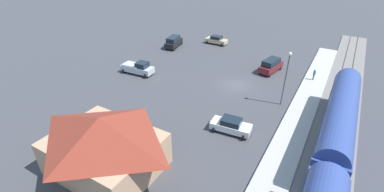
{
  "coord_description": "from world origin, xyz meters",
  "views": [
    {
      "loc": [
        -12.57,
        34.41,
        18.85
      ],
      "look_at": [
        3.17,
        7.66,
        1.0
      ],
      "focal_mm": 25.33,
      "sensor_mm": 36.0,
      "label": 1
    }
  ],
  "objects_px": {
    "station_building": "(104,143)",
    "sedan_tan": "(216,40)",
    "suv_maroon": "(271,65)",
    "sedan_white": "(231,125)",
    "pickup_silver": "(138,68)",
    "suv_black": "(174,42)",
    "light_pole_near_platform": "(287,73)",
    "pedestrian_on_platform": "(314,74)"
  },
  "relations": [
    {
      "from": "station_building",
      "to": "sedan_tan",
      "type": "xyz_separation_m",
      "value": [
        6.79,
        -37.36,
        -2.12
      ]
    },
    {
      "from": "sedan_tan",
      "to": "suv_maroon",
      "type": "xyz_separation_m",
      "value": [
        -13.8,
        8.02,
        0.27
      ]
    },
    {
      "from": "station_building",
      "to": "sedan_white",
      "type": "relative_size",
      "value": 2.23
    },
    {
      "from": "pickup_silver",
      "to": "suv_black",
      "type": "height_order",
      "value": "suv_black"
    },
    {
      "from": "station_building",
      "to": "light_pole_near_platform",
      "type": "distance_m",
      "value": 22.9
    },
    {
      "from": "pickup_silver",
      "to": "suv_black",
      "type": "xyz_separation_m",
      "value": [
        2.05,
        -13.41,
        0.12
      ]
    },
    {
      "from": "station_building",
      "to": "sedan_white",
      "type": "bearing_deg",
      "value": -125.37
    },
    {
      "from": "pedestrian_on_platform",
      "to": "pickup_silver",
      "type": "bearing_deg",
      "value": 24.53
    },
    {
      "from": "pedestrian_on_platform",
      "to": "light_pole_near_platform",
      "type": "relative_size",
      "value": 0.23
    },
    {
      "from": "suv_black",
      "to": "suv_maroon",
      "type": "relative_size",
      "value": 0.99
    },
    {
      "from": "sedan_white",
      "to": "light_pole_near_platform",
      "type": "xyz_separation_m",
      "value": [
        -3.36,
        -8.87,
        3.75
      ]
    },
    {
      "from": "sedan_tan",
      "to": "suv_maroon",
      "type": "relative_size",
      "value": 0.87
    },
    {
      "from": "pickup_silver",
      "to": "suv_black",
      "type": "relative_size",
      "value": 1.07
    },
    {
      "from": "sedan_tan",
      "to": "sedan_white",
      "type": "height_order",
      "value": "same"
    },
    {
      "from": "station_building",
      "to": "pickup_silver",
      "type": "relative_size",
      "value": 1.88
    },
    {
      "from": "light_pole_near_platform",
      "to": "suv_maroon",
      "type": "bearing_deg",
      "value": -66.02
    },
    {
      "from": "pickup_silver",
      "to": "suv_black",
      "type": "bearing_deg",
      "value": -81.31
    },
    {
      "from": "sedan_white",
      "to": "suv_black",
      "type": "xyz_separation_m",
      "value": [
        21.21,
        -20.09,
        0.27
      ]
    },
    {
      "from": "sedan_tan",
      "to": "suv_black",
      "type": "height_order",
      "value": "suv_black"
    },
    {
      "from": "sedan_white",
      "to": "light_pole_near_platform",
      "type": "bearing_deg",
      "value": -110.74
    },
    {
      "from": "pedestrian_on_platform",
      "to": "light_pole_near_platform",
      "type": "xyz_separation_m",
      "value": [
        2.48,
        9.23,
        3.35
      ]
    },
    {
      "from": "sedan_white",
      "to": "station_building",
      "type": "bearing_deg",
      "value": 54.63
    },
    {
      "from": "station_building",
      "to": "suv_maroon",
      "type": "bearing_deg",
      "value": -103.43
    },
    {
      "from": "pedestrian_on_platform",
      "to": "sedan_tan",
      "type": "height_order",
      "value": "pedestrian_on_platform"
    },
    {
      "from": "sedan_white",
      "to": "pickup_silver",
      "type": "xyz_separation_m",
      "value": [
        19.16,
        -6.68,
        0.15
      ]
    },
    {
      "from": "sedan_tan",
      "to": "light_pole_near_platform",
      "type": "distance_m",
      "value": 25.34
    },
    {
      "from": "pedestrian_on_platform",
      "to": "suv_black",
      "type": "height_order",
      "value": "suv_black"
    },
    {
      "from": "sedan_tan",
      "to": "station_building",
      "type": "bearing_deg",
      "value": 100.3
    },
    {
      "from": "sedan_tan",
      "to": "suv_black",
      "type": "relative_size",
      "value": 0.88
    },
    {
      "from": "suv_black",
      "to": "suv_maroon",
      "type": "distance_m",
      "value": 20.45
    },
    {
      "from": "suv_black",
      "to": "light_pole_near_platform",
      "type": "height_order",
      "value": "light_pole_near_platform"
    },
    {
      "from": "pedestrian_on_platform",
      "to": "suv_black",
      "type": "xyz_separation_m",
      "value": [
        27.05,
        -2.0,
        -0.13
      ]
    },
    {
      "from": "pedestrian_on_platform",
      "to": "sedan_tan",
      "type": "xyz_separation_m",
      "value": [
        20.47,
        -8.22,
        -0.4
      ]
    },
    {
      "from": "pickup_silver",
      "to": "sedan_white",
      "type": "bearing_deg",
      "value": 160.78
    },
    {
      "from": "station_building",
      "to": "pedestrian_on_platform",
      "type": "xyz_separation_m",
      "value": [
        -13.68,
        -29.14,
        -1.72
      ]
    },
    {
      "from": "sedan_white",
      "to": "pickup_silver",
      "type": "distance_m",
      "value": 20.29
    },
    {
      "from": "sedan_white",
      "to": "suv_black",
      "type": "distance_m",
      "value": 29.21
    },
    {
      "from": "pedestrian_on_platform",
      "to": "sedan_white",
      "type": "xyz_separation_m",
      "value": [
        5.84,
        18.09,
        -0.4
      ]
    },
    {
      "from": "station_building",
      "to": "suv_maroon",
      "type": "relative_size",
      "value": 2.0
    },
    {
      "from": "suv_black",
      "to": "suv_maroon",
      "type": "height_order",
      "value": "same"
    },
    {
      "from": "station_building",
      "to": "sedan_tan",
      "type": "height_order",
      "value": "station_building"
    },
    {
      "from": "station_building",
      "to": "suv_black",
      "type": "distance_m",
      "value": 33.93
    }
  ]
}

